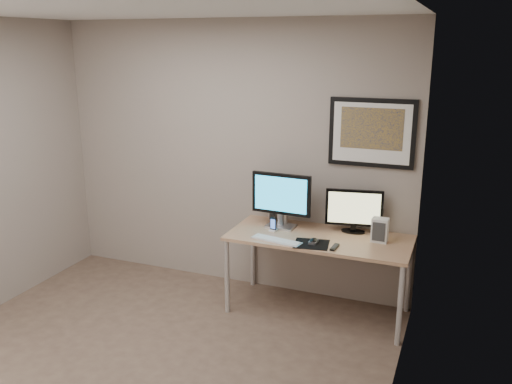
% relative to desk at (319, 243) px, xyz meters
% --- Properties ---
extents(floor, '(3.60, 3.60, 0.00)m').
position_rel_desk_xyz_m(floor, '(-1.00, -1.35, -0.66)').
color(floor, brown).
rests_on(floor, ground).
extents(room, '(3.60, 3.60, 3.60)m').
position_rel_desk_xyz_m(room, '(-1.00, -0.90, 0.98)').
color(room, white).
rests_on(room, ground).
extents(desk, '(1.60, 0.70, 0.73)m').
position_rel_desk_xyz_m(desk, '(0.00, 0.00, 0.00)').
color(desk, '#956C48').
rests_on(desk, floor).
extents(framed_art, '(0.75, 0.04, 0.60)m').
position_rel_desk_xyz_m(framed_art, '(0.35, 0.33, 0.96)').
color(framed_art, black).
rests_on(framed_art, room).
extents(monitor_large, '(0.56, 0.19, 0.51)m').
position_rel_desk_xyz_m(monitor_large, '(-0.40, 0.10, 0.35)').
color(monitor_large, '#BCBCC1').
rests_on(monitor_large, desk).
extents(monitor_tv, '(0.50, 0.15, 0.40)m').
position_rel_desk_xyz_m(monitor_tv, '(0.25, 0.21, 0.28)').
color(monitor_tv, black).
rests_on(monitor_tv, desk).
extents(speaker_left, '(0.09, 0.09, 0.17)m').
position_rel_desk_xyz_m(speaker_left, '(-0.55, 0.29, 0.15)').
color(speaker_left, '#BCBCC1').
rests_on(speaker_left, desk).
extents(speaker_right, '(0.10, 0.10, 0.19)m').
position_rel_desk_xyz_m(speaker_right, '(-0.39, 0.17, 0.16)').
color(speaker_right, '#BCBCC1').
rests_on(speaker_right, desk).
extents(phone_dock, '(0.07, 0.07, 0.13)m').
position_rel_desk_xyz_m(phone_dock, '(-0.43, -0.02, 0.13)').
color(phone_dock, black).
rests_on(phone_dock, desk).
extents(keyboard, '(0.47, 0.20, 0.02)m').
position_rel_desk_xyz_m(keyboard, '(-0.31, -0.25, 0.07)').
color(keyboard, silver).
rests_on(keyboard, desk).
extents(mousepad, '(0.33, 0.30, 0.00)m').
position_rel_desk_xyz_m(mousepad, '(-0.01, -0.21, 0.07)').
color(mousepad, black).
rests_on(mousepad, desk).
extents(mouse, '(0.06, 0.11, 0.04)m').
position_rel_desk_xyz_m(mouse, '(-0.00, -0.18, 0.09)').
color(mouse, black).
rests_on(mouse, mousepad).
extents(remote, '(0.05, 0.16, 0.02)m').
position_rel_desk_xyz_m(remote, '(0.19, -0.23, 0.08)').
color(remote, black).
rests_on(remote, desk).
extents(fan_unit, '(0.14, 0.10, 0.21)m').
position_rel_desk_xyz_m(fan_unit, '(0.51, 0.07, 0.17)').
color(fan_unit, silver).
rests_on(fan_unit, desk).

